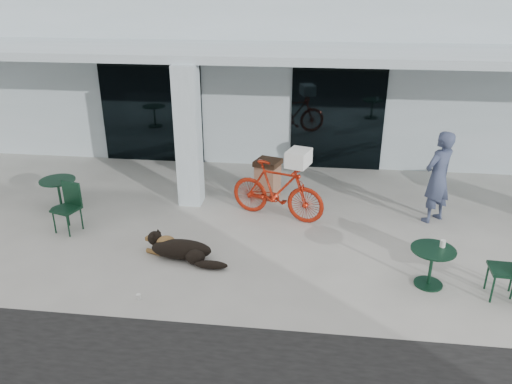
# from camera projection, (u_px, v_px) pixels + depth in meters

# --- Properties ---
(ground) EXTENTS (80.00, 80.00, 0.00)m
(ground) POSITION_uv_depth(u_px,v_px,m) (242.00, 257.00, 9.24)
(ground) COLOR #B9B7AF
(ground) RESTS_ON ground
(building) EXTENTS (22.00, 7.00, 4.50)m
(building) POSITION_uv_depth(u_px,v_px,m) (280.00, 62.00, 16.09)
(building) COLOR silver
(building) RESTS_ON ground
(storefront_glass_left) EXTENTS (2.80, 0.06, 2.70)m
(storefront_glass_left) POSITION_uv_depth(u_px,v_px,m) (152.00, 113.00, 13.60)
(storefront_glass_left) COLOR black
(storefront_glass_left) RESTS_ON ground
(storefront_glass_right) EXTENTS (2.40, 0.06, 2.70)m
(storefront_glass_right) POSITION_uv_depth(u_px,v_px,m) (337.00, 119.00, 13.04)
(storefront_glass_right) COLOR black
(storefront_glass_right) RESTS_ON ground
(column) EXTENTS (0.50, 0.50, 3.12)m
(column) POSITION_uv_depth(u_px,v_px,m) (188.00, 137.00, 10.88)
(column) COLOR silver
(column) RESTS_ON ground
(overhang) EXTENTS (22.00, 2.80, 0.18)m
(overhang) POSITION_uv_depth(u_px,v_px,m) (264.00, 52.00, 11.24)
(overhang) COLOR silver
(overhang) RESTS_ON column
(bicycle) EXTENTS (2.17, 1.21, 1.25)m
(bicycle) POSITION_uv_depth(u_px,v_px,m) (277.00, 190.00, 10.54)
(bicycle) COLOR #AA210D
(bicycle) RESTS_ON ground
(laundry_basket) EXTENTS (0.56, 0.65, 0.33)m
(laundry_basket) POSITION_uv_depth(u_px,v_px,m) (299.00, 158.00, 10.05)
(laundry_basket) COLOR white
(laundry_basket) RESTS_ON bicycle
(dog) EXTENTS (1.36, 0.81, 0.43)m
(dog) POSITION_uv_depth(u_px,v_px,m) (181.00, 248.00, 9.11)
(dog) COLOR black
(dog) RESTS_ON ground
(cup_near_dog) EXTENTS (0.08, 0.08, 0.09)m
(cup_near_dog) POSITION_uv_depth(u_px,v_px,m) (139.00, 297.00, 8.01)
(cup_near_dog) COLOR white
(cup_near_dog) RESTS_ON ground
(cafe_table_near) EXTENTS (0.96, 0.96, 0.72)m
(cafe_table_near) POSITION_uv_depth(u_px,v_px,m) (60.00, 195.00, 10.98)
(cafe_table_near) COLOR #133825
(cafe_table_near) RESTS_ON ground
(cafe_chair_near) EXTENTS (0.59, 0.62, 1.01)m
(cafe_chair_near) POSITION_uv_depth(u_px,v_px,m) (66.00, 208.00, 9.99)
(cafe_chair_near) COLOR #133825
(cafe_chair_near) RESTS_ON ground
(cafe_table_far) EXTENTS (0.77, 0.77, 0.69)m
(cafe_table_far) POSITION_uv_depth(u_px,v_px,m) (431.00, 267.00, 8.28)
(cafe_table_far) COLOR #133825
(cafe_table_far) RESTS_ON ground
(cafe_chair_far_b) EXTENTS (0.54, 0.50, 1.04)m
(cafe_chair_far_b) POSITION_uv_depth(u_px,v_px,m) (506.00, 269.00, 7.89)
(cafe_chair_far_b) COLOR #133825
(cafe_chair_far_b) RESTS_ON ground
(person) EXTENTS (0.85, 0.82, 1.96)m
(person) POSITION_uv_depth(u_px,v_px,m) (438.00, 177.00, 10.26)
(person) COLOR #39425F
(person) RESTS_ON ground
(cup_on_table) EXTENTS (0.09, 0.09, 0.12)m
(cup_on_table) POSITION_uv_depth(u_px,v_px,m) (443.00, 244.00, 8.19)
(cup_on_table) COLOR white
(cup_on_table) RESTS_ON cafe_table_far
(trash_receptacle) EXTENTS (0.68, 0.68, 0.92)m
(trash_receptacle) POSITION_uv_depth(u_px,v_px,m) (268.00, 179.00, 11.58)
(trash_receptacle) COLOR #855B45
(trash_receptacle) RESTS_ON ground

